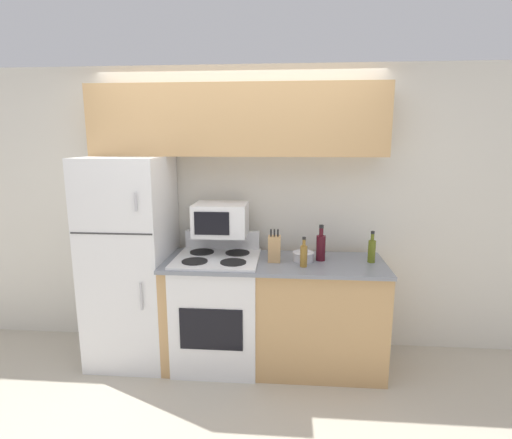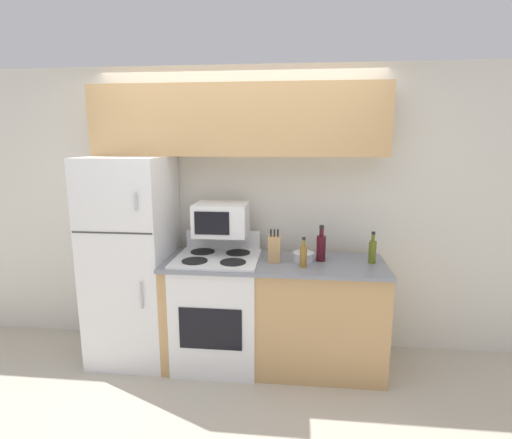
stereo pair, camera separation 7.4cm
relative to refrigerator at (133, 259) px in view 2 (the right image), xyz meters
name	(u,v)px [view 2 (the right image)]	position (x,y,z in m)	size (l,w,h in m)	color
ground_plane	(230,381)	(0.91, -0.35, -0.89)	(12.00, 12.00, 0.00)	beige
wall_back	(241,210)	(0.91, 0.38, 0.39)	(8.00, 0.05, 2.55)	silver
lower_cabinets	(274,313)	(1.24, -0.04, -0.42)	(1.81, 0.66, 0.93)	tan
refrigerator	(133,259)	(0.00, 0.00, 0.00)	(0.67, 0.72, 1.78)	white
upper_cabinets	(238,121)	(0.91, 0.20, 1.18)	(2.48, 0.32, 0.59)	tan
stove	(218,308)	(0.76, -0.05, -0.40)	(0.69, 0.64, 1.11)	white
microwave	(221,219)	(0.78, 0.07, 0.36)	(0.45, 0.37, 0.27)	white
knife_block	(274,249)	(1.24, -0.07, 0.15)	(0.10, 0.10, 0.27)	tan
bowl	(303,256)	(1.48, -0.03, 0.08)	(0.18, 0.18, 0.08)	silver
bottle_wine_red	(321,247)	(1.62, -0.01, 0.16)	(0.08, 0.08, 0.30)	#470F19
bottle_vinegar	(303,255)	(1.48, -0.19, 0.14)	(0.06, 0.06, 0.24)	olive
bottle_olive_oil	(372,251)	(2.03, -0.02, 0.14)	(0.06, 0.06, 0.26)	#5B6619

